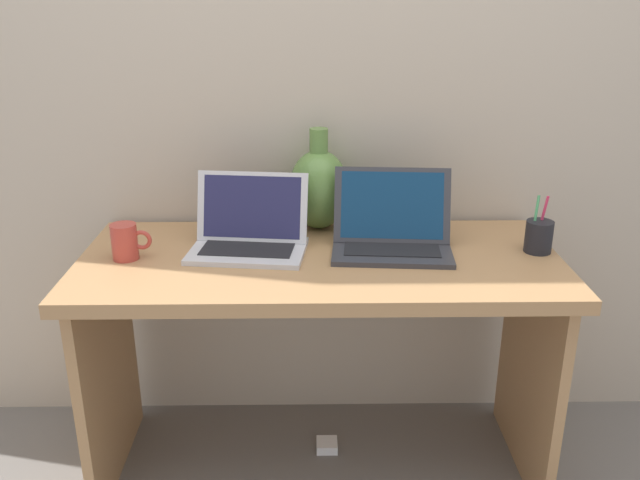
# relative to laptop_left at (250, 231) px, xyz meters

# --- Properties ---
(ground_plane) EXTENTS (6.00, 6.00, 0.00)m
(ground_plane) POSITION_rel_laptop_left_xyz_m (0.21, -0.06, -0.79)
(ground_plane) COLOR slate
(back_wall) EXTENTS (4.40, 0.04, 2.40)m
(back_wall) POSITION_rel_laptop_left_xyz_m (0.21, 0.29, 0.41)
(back_wall) COLOR #BCAD99
(back_wall) RESTS_ON ground
(desk) EXTENTS (1.39, 0.62, 0.73)m
(desk) POSITION_rel_laptop_left_xyz_m (0.21, -0.06, -0.22)
(desk) COLOR #AD7F51
(desk) RESTS_ON ground
(laptop_left) EXTENTS (0.36, 0.27, 0.22)m
(laptop_left) POSITION_rel_laptop_left_xyz_m (0.00, 0.00, 0.00)
(laptop_left) COLOR silver
(laptop_left) RESTS_ON desk
(laptop_right) EXTENTS (0.36, 0.27, 0.23)m
(laptop_right) POSITION_rel_laptop_left_xyz_m (0.42, -0.00, 0.00)
(laptop_right) COLOR #333338
(laptop_right) RESTS_ON desk
(green_vase) EXTENTS (0.19, 0.19, 0.32)m
(green_vase) POSITION_rel_laptop_left_xyz_m (0.21, 0.19, 0.07)
(green_vase) COLOR #5B843D
(green_vase) RESTS_ON desk
(coffee_mug) EXTENTS (0.11, 0.07, 0.10)m
(coffee_mug) POSITION_rel_laptop_left_xyz_m (-0.35, -0.07, -0.00)
(coffee_mug) COLOR #B23D33
(coffee_mug) RESTS_ON desk
(pen_cup) EXTENTS (0.08, 0.08, 0.17)m
(pen_cup) POSITION_rel_laptop_left_xyz_m (0.84, -0.04, -0.01)
(pen_cup) COLOR black
(pen_cup) RESTS_ON desk
(power_brick) EXTENTS (0.07, 0.07, 0.03)m
(power_brick) POSITION_rel_laptop_left_xyz_m (0.23, 0.01, -0.77)
(power_brick) COLOR white
(power_brick) RESTS_ON ground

